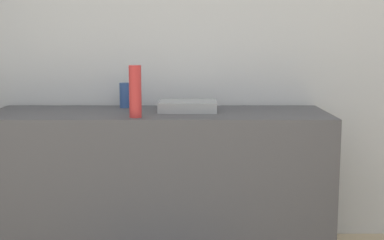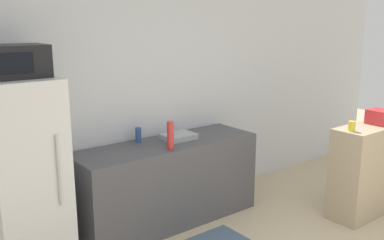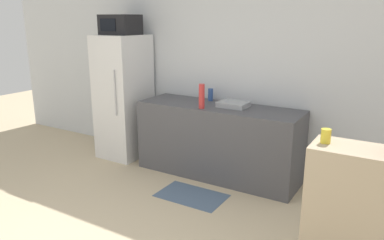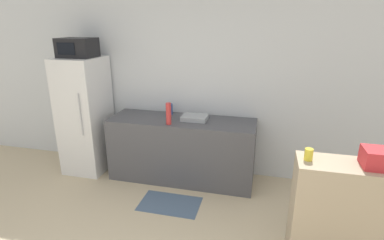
% 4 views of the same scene
% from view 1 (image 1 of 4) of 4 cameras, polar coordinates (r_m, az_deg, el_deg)
% --- Properties ---
extents(wall_back, '(8.00, 0.06, 2.60)m').
position_cam_1_polar(wall_back, '(3.45, -1.78, 8.85)').
color(wall_back, silver).
rests_on(wall_back, ground_plane).
extents(counter, '(1.97, 0.62, 0.87)m').
position_cam_1_polar(counter, '(3.20, -3.40, -6.84)').
color(counter, '#4C4C51').
rests_on(counter, ground_plane).
extents(sink_basin, '(0.34, 0.26, 0.06)m').
position_cam_1_polar(sink_basin, '(3.15, -0.34, 1.50)').
color(sink_basin, '#9EA3A8').
rests_on(sink_basin, counter).
extents(bottle_tall, '(0.07, 0.07, 0.28)m').
position_cam_1_polar(bottle_tall, '(2.90, -5.93, 3.05)').
color(bottle_tall, red).
rests_on(bottle_tall, counter).
extents(bottle_short, '(0.06, 0.06, 0.15)m').
position_cam_1_polar(bottle_short, '(3.33, -7.05, 2.64)').
color(bottle_short, '#2D4C8C').
rests_on(bottle_short, counter).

